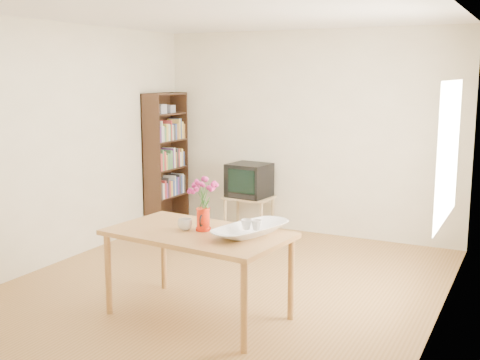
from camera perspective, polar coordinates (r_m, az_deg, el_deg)
The scene contains 11 objects.
room at distance 5.71m, azimuth -1.06°, elevation 2.49°, with size 4.50×4.50×4.50m.
table at distance 5.08m, azimuth -3.99°, elevation -5.72°, with size 1.59×1.01×0.75m.
tv_stand at distance 7.93m, azimuth 0.87°, elevation -2.08°, with size 0.60×0.45×0.46m.
bookshelf at distance 8.22m, azimuth -7.02°, elevation 1.49°, with size 0.28×0.70×1.80m.
pitcher at distance 5.08m, azimuth -3.49°, elevation -3.83°, with size 0.13×0.20×0.19m.
flowers at distance 5.02m, azimuth -3.54°, elevation -1.07°, with size 0.22×0.22×0.31m, color #BF2D80, non-canonical shape.
mug at distance 5.11m, azimuth -5.22°, elevation -4.21°, with size 0.12×0.12×0.10m, color white.
bowl at distance 4.89m, azimuth 1.02°, elevation -2.56°, with size 0.50×0.50×0.47m, color white.
teacup_a at distance 4.92m, azimuth 0.60°, elevation -3.02°, with size 0.08×0.08×0.07m, color white.
teacup_b at distance 4.90m, azimuth 1.60°, elevation -3.06°, with size 0.08×0.08×0.07m, color white.
television at distance 7.88m, azimuth 0.92°, elevation 0.04°, with size 0.54×0.51×0.44m.
Camera 1 is at (2.66, -5.01, 2.06)m, focal length 45.00 mm.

